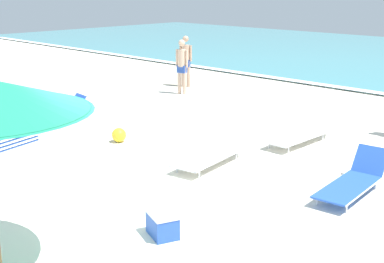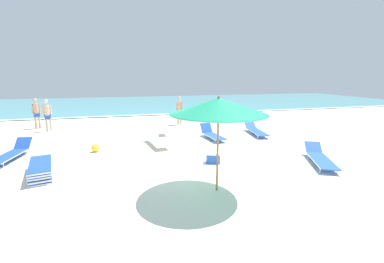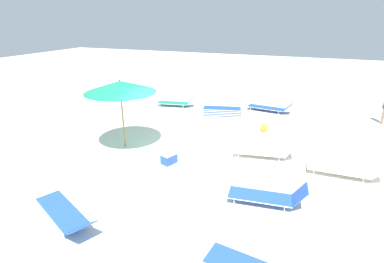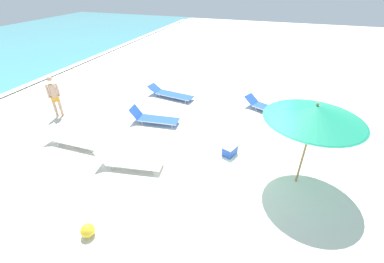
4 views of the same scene
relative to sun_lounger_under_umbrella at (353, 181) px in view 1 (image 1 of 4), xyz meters
name	(u,v)px [view 1 (image 1 of 4)]	position (x,y,z in m)	size (l,w,h in m)	color
ground_plane	(119,228)	(-1.92, -3.57, -0.30)	(60.00, 60.00, 0.16)	silver
sun_lounger_under_umbrella	(353,181)	(0.00, 0.00, 0.00)	(0.80, 2.00, 0.63)	blue
sun_lounger_near_water_left	(303,133)	(-2.33, 2.00, -0.01)	(0.63, 2.16, 0.56)	white
sun_lounger_near_water_right	(214,153)	(-2.78, -0.49, 0.00)	(0.93, 2.13, 0.63)	white
sun_lounger_mid_beach_pair_b	(45,113)	(-8.26, -1.07, -0.01)	(0.92, 2.31, 0.58)	blue
beachgoer_wading_adult	(186,58)	(-9.06, 4.94, 0.78)	(0.41, 0.29, 1.76)	tan
beachgoer_shoreline_child	(182,63)	(-8.23, 3.95, 0.78)	(0.44, 0.27, 1.76)	beige
beach_ball	(119,135)	(-5.32, -0.92, -0.06)	(0.33, 0.33, 0.33)	yellow
cooler_box	(162,224)	(-1.14, -3.39, -0.04)	(0.59, 0.51, 0.37)	blue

